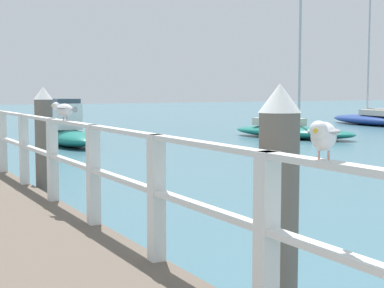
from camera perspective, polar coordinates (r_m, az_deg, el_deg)
pier_railing at (r=8.63m, az=-14.48°, el=-0.14°), size 0.12×17.18×1.06m
dock_piling_near at (r=4.24m, az=8.16°, el=-7.73°), size 0.29×0.29×1.99m
dock_piling_far at (r=9.75m, az=-13.81°, el=-0.51°), size 0.29×0.29×1.99m
seagull_foreground at (r=3.20m, az=12.35°, el=0.88°), size 0.39×0.34×0.21m
seagull_background at (r=7.32m, az=-12.01°, el=3.25°), size 0.24×0.47×0.21m
boat_1 at (r=34.37m, az=16.64°, el=2.31°), size 2.83×6.72×7.17m
boat_3 at (r=24.49m, az=9.38°, el=1.29°), size 3.57×5.79×5.47m
boat_4 at (r=21.59m, az=-11.90°, el=1.34°), size 1.43×4.75×1.63m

